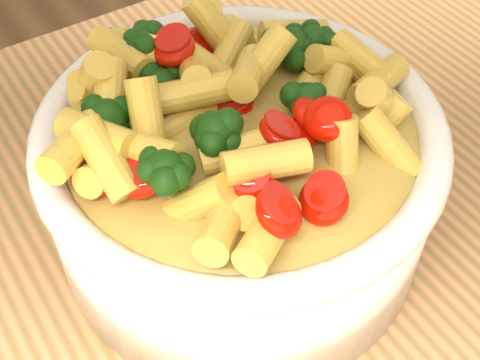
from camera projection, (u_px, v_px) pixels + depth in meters
table at (338, 335)px, 0.57m from camera, size 1.20×0.80×0.90m
serving_bowl at (240, 179)px, 0.47m from camera, size 0.28×0.28×0.12m
pasta_salad at (240, 99)px, 0.42m from camera, size 0.22×0.22×0.05m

